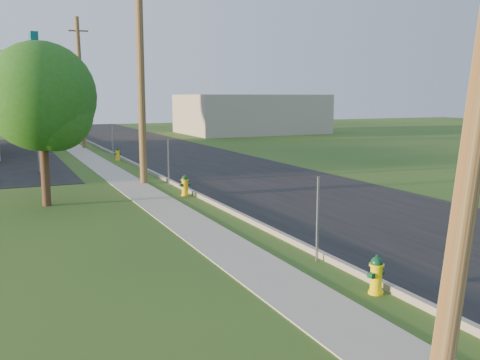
# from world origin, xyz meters

# --- Properties ---
(ground_plane) EXTENTS (140.00, 140.00, 0.00)m
(ground_plane) POSITION_xyz_m (0.00, 0.00, 0.00)
(ground_plane) COLOR #21471B
(ground_plane) RESTS_ON ground
(road) EXTENTS (8.00, 120.00, 0.02)m
(road) POSITION_xyz_m (4.50, 10.00, 0.01)
(road) COLOR black
(road) RESTS_ON ground
(curb) EXTENTS (0.15, 120.00, 0.15)m
(curb) POSITION_xyz_m (0.50, 10.00, 0.07)
(curb) COLOR gray
(curb) RESTS_ON ground
(sidewalk) EXTENTS (1.50, 120.00, 0.03)m
(sidewalk) POSITION_xyz_m (-1.25, 10.00, 0.01)
(sidewalk) COLOR #9C9A8E
(sidewalk) RESTS_ON ground
(utility_pole_mid) EXTENTS (1.40, 0.32, 9.80)m
(utility_pole_mid) POSITION_xyz_m (-0.60, 17.00, 4.95)
(utility_pole_mid) COLOR brown
(utility_pole_mid) RESTS_ON ground
(utility_pole_far) EXTENTS (1.40, 0.32, 9.50)m
(utility_pole_far) POSITION_xyz_m (-0.60, 35.00, 4.80)
(utility_pole_far) COLOR brown
(utility_pole_far) RESTS_ON ground
(sign_post_near) EXTENTS (0.05, 0.04, 2.00)m
(sign_post_near) POSITION_xyz_m (0.25, 4.20, 1.00)
(sign_post_near) COLOR gray
(sign_post_near) RESTS_ON ground
(sign_post_mid) EXTENTS (0.05, 0.04, 2.00)m
(sign_post_mid) POSITION_xyz_m (0.25, 16.00, 1.00)
(sign_post_mid) COLOR gray
(sign_post_mid) RESTS_ON ground
(sign_post_far) EXTENTS (0.05, 0.04, 2.00)m
(sign_post_far) POSITION_xyz_m (0.25, 28.20, 1.00)
(sign_post_far) COLOR gray
(sign_post_far) RESTS_ON ground
(price_pylon) EXTENTS (0.34, 2.04, 6.85)m
(price_pylon) POSITION_xyz_m (-4.50, 22.50, 5.43)
(price_pylon) COLOR gray
(price_pylon) RESTS_ON ground
(distant_building) EXTENTS (14.00, 10.00, 4.00)m
(distant_building) POSITION_xyz_m (18.00, 45.00, 2.00)
(distant_building) COLOR gray
(distant_building) RESTS_ON ground
(tree_verge) EXTENTS (3.75, 3.75, 5.69)m
(tree_verge) POSITION_xyz_m (-4.84, 13.57, 3.66)
(tree_verge) COLOR #3D2519
(tree_verge) RESTS_ON ground
(tree_lot) EXTENTS (4.95, 4.95, 7.50)m
(tree_lot) POSITION_xyz_m (-4.52, 40.35, 4.83)
(tree_lot) COLOR #3D2519
(tree_lot) RESTS_ON ground
(hydrant_near) EXTENTS (0.41, 0.36, 0.78)m
(hydrant_near) POSITION_xyz_m (0.18, 1.96, 0.38)
(hydrant_near) COLOR yellow
(hydrant_near) RESTS_ON ground
(hydrant_mid) EXTENTS (0.43, 0.38, 0.83)m
(hydrant_mid) POSITION_xyz_m (0.13, 13.46, 0.41)
(hydrant_mid) COLOR yellow
(hydrant_mid) RESTS_ON ground
(hydrant_far) EXTENTS (0.41, 0.37, 0.81)m
(hydrant_far) POSITION_xyz_m (0.11, 26.06, 0.39)
(hydrant_far) COLOR yellow
(hydrant_far) RESTS_ON ground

